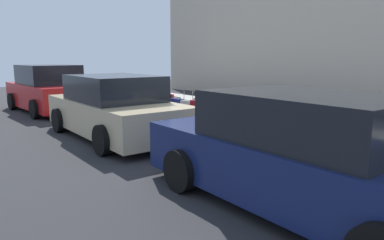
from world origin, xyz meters
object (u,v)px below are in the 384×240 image
object	(u,v)px
suitcase_silver_1	(310,136)
suitcase_maroon_7	(198,113)
suitcase_red_3	(263,127)
suitcase_navy_2	(285,128)
suitcase_red_10	(168,105)
parked_car_navy_0	(303,156)
suitcase_silver_8	(188,111)
suitcase_black_6	(215,116)
parked_car_red_2	(49,90)
suitcase_navy_9	(177,109)
fire_hydrant	(151,102)
bollard_post	(140,98)
suitcase_maroon_0	(335,143)
suitcase_teal_4	(244,122)
parked_car_beige_1	(115,108)
suitcase_olive_5	(230,118)

from	to	relation	value
suitcase_silver_1	suitcase_maroon_7	world-z (taller)	suitcase_silver_1
suitcase_red_3	suitcase_navy_2	bearing A→B (deg)	-179.22
suitcase_red_10	parked_car_navy_0	world-z (taller)	parked_car_navy_0
suitcase_navy_2	suitcase_silver_8	size ratio (longest dim) A/B	0.84
suitcase_black_6	parked_car_red_2	world-z (taller)	parked_car_red_2
suitcase_navy_9	parked_car_navy_0	size ratio (longest dim) A/B	0.14
suitcase_black_6	fire_hydrant	xyz separation A→B (m)	(3.10, 0.05, 0.05)
parked_car_red_2	bollard_post	bearing A→B (deg)	-144.76
suitcase_red_3	suitcase_black_6	distance (m)	1.76
suitcase_maroon_0	suitcase_navy_9	size ratio (longest dim) A/B	1.25
suitcase_red_3	bollard_post	xyz separation A→B (m)	(5.37, 0.11, 0.16)
suitcase_maroon_7	parked_car_navy_0	size ratio (longest dim) A/B	0.16
suitcase_navy_9	suitcase_red_10	size ratio (longest dim) A/B	0.67
suitcase_black_6	suitcase_maroon_7	size ratio (longest dim) A/B	1.21
suitcase_teal_4	parked_car_red_2	xyz separation A→B (m)	(7.74, 2.22, 0.33)
suitcase_silver_8	parked_car_beige_1	bearing A→B (deg)	88.38
suitcase_maroon_0	fire_hydrant	distance (m)	6.60
suitcase_silver_1	suitcase_silver_8	distance (m)	4.02
suitcase_maroon_7	bollard_post	distance (m)	3.07
suitcase_maroon_0	suitcase_silver_8	bearing A→B (deg)	-0.75
parked_car_beige_1	parked_car_red_2	size ratio (longest dim) A/B	1.06
suitcase_red_3	suitcase_silver_8	xyz separation A→B (m)	(2.85, -0.05, 0.01)
suitcase_olive_5	suitcase_maroon_7	xyz separation A→B (m)	(1.13, 0.13, 0.02)
fire_hydrant	suitcase_red_10	bearing A→B (deg)	-176.52
suitcase_silver_1	parked_car_red_2	bearing A→B (deg)	13.36
suitcase_maroon_7	bollard_post	size ratio (longest dim) A/B	0.80
suitcase_silver_8	parked_car_navy_0	size ratio (longest dim) A/B	0.19
suitcase_olive_5	suitcase_maroon_7	size ratio (longest dim) A/B	0.94
suitcase_teal_4	parked_car_red_2	distance (m)	8.06
suitcase_red_10	parked_car_beige_1	distance (m)	2.54
parked_car_beige_1	suitcase_olive_5	bearing A→B (deg)	-126.83
fire_hydrant	parked_car_red_2	bearing A→B (deg)	32.77
suitcase_maroon_7	parked_car_navy_0	xyz separation A→B (m)	(-4.88, 2.18, 0.24)
suitcase_teal_4	bollard_post	bearing A→B (deg)	1.50
suitcase_navy_2	suitcase_silver_8	bearing A→B (deg)	-0.69
suitcase_teal_4	suitcase_red_10	bearing A→B (deg)	-1.36
suitcase_red_3	parked_car_beige_1	bearing A→B (deg)	37.16
suitcase_black_6	suitcase_red_10	world-z (taller)	suitcase_red_10
suitcase_navy_2	suitcase_black_6	bearing A→B (deg)	-1.99
suitcase_olive_5	suitcase_navy_9	distance (m)	2.24
suitcase_teal_4	parked_car_navy_0	xyz separation A→B (m)	(-3.17, 2.22, 0.26)
suitcase_maroon_0	suitcase_red_10	xyz separation A→B (m)	(5.70, -0.10, 0.09)
suitcase_silver_1	suitcase_navy_2	bearing A→B (deg)	4.13
suitcase_red_3	parked_car_beige_1	distance (m)	3.67
suitcase_navy_9	parked_car_navy_0	xyz separation A→B (m)	(-5.99, 2.26, 0.27)
suitcase_olive_5	suitcase_red_10	xyz separation A→B (m)	(2.78, 0.01, 0.04)
suitcase_silver_8	parked_car_beige_1	distance (m)	2.28
suitcase_navy_2	parked_car_red_2	world-z (taller)	parked_car_red_2
suitcase_teal_4	suitcase_navy_9	xyz separation A→B (m)	(2.82, -0.04, -0.01)
suitcase_red_10	suitcase_olive_5	bearing A→B (deg)	-179.74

